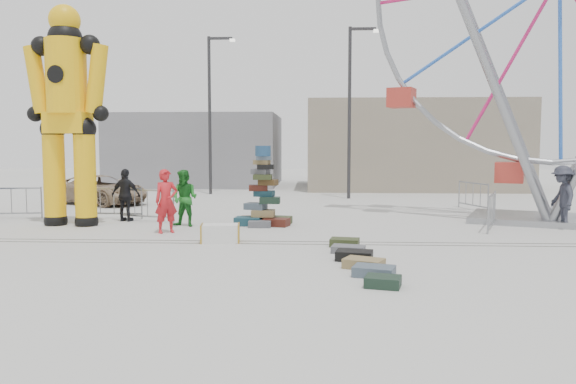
{
  "coord_description": "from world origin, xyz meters",
  "views": [
    {
      "loc": [
        1.46,
        -13.64,
        2.56
      ],
      "look_at": [
        0.66,
        2.17,
        1.22
      ],
      "focal_mm": 35.0,
      "sensor_mm": 36.0,
      "label": 1
    }
  ],
  "objects_px": {
    "barricade_dummy_a": "(11,203)",
    "barricade_wheel_front": "(492,211)",
    "suitcase_tower": "(263,203)",
    "barricade_wheel_back": "(473,196)",
    "lamp_post_left": "(211,107)",
    "lamp_post_right": "(351,103)",
    "crash_test_dummy": "(67,107)",
    "pedestrian_green": "(185,198)",
    "pedestrian_red": "(166,201)",
    "barricade_dummy_b": "(114,203)",
    "steamer_trunk": "(220,233)",
    "barricade_dummy_c": "(147,205)",
    "ferris_wheel": "(558,8)",
    "pedestrian_black": "(126,195)",
    "parked_suv": "(100,190)",
    "pedestrian_grey": "(562,197)"
  },
  "relations": [
    {
      "from": "barricade_dummy_b",
      "to": "parked_suv",
      "type": "height_order",
      "value": "parked_suv"
    },
    {
      "from": "barricade_dummy_a",
      "to": "pedestrian_red",
      "type": "distance_m",
      "value": 6.85
    },
    {
      "from": "suitcase_tower",
      "to": "barricade_wheel_back",
      "type": "xyz_separation_m",
      "value": [
        7.84,
        4.58,
        -0.16
      ]
    },
    {
      "from": "barricade_dummy_b",
      "to": "pedestrian_red",
      "type": "height_order",
      "value": "pedestrian_red"
    },
    {
      "from": "steamer_trunk",
      "to": "pedestrian_black",
      "type": "height_order",
      "value": "pedestrian_black"
    },
    {
      "from": "pedestrian_red",
      "to": "pedestrian_green",
      "type": "height_order",
      "value": "pedestrian_red"
    },
    {
      "from": "barricade_wheel_back",
      "to": "pedestrian_green",
      "type": "relative_size",
      "value": 1.13
    },
    {
      "from": "pedestrian_green",
      "to": "pedestrian_grey",
      "type": "distance_m",
      "value": 11.64
    },
    {
      "from": "steamer_trunk",
      "to": "barricade_dummy_c",
      "type": "bearing_deg",
      "value": 122.34
    },
    {
      "from": "suitcase_tower",
      "to": "pedestrian_red",
      "type": "bearing_deg",
      "value": -138.61
    },
    {
      "from": "pedestrian_black",
      "to": "parked_suv",
      "type": "distance_m",
      "value": 6.04
    },
    {
      "from": "parked_suv",
      "to": "suitcase_tower",
      "type": "bearing_deg",
      "value": -100.57
    },
    {
      "from": "lamp_post_left",
      "to": "crash_test_dummy",
      "type": "relative_size",
      "value": 1.13
    },
    {
      "from": "barricade_wheel_back",
      "to": "pedestrian_black",
      "type": "height_order",
      "value": "pedestrian_black"
    },
    {
      "from": "steamer_trunk",
      "to": "barricade_wheel_front",
      "type": "bearing_deg",
      "value": 11.55
    },
    {
      "from": "suitcase_tower",
      "to": "barricade_dummy_b",
      "type": "xyz_separation_m",
      "value": [
        -5.29,
        1.23,
        -0.16
      ]
    },
    {
      "from": "barricade_dummy_a",
      "to": "pedestrian_red",
      "type": "bearing_deg",
      "value": -33.66
    },
    {
      "from": "pedestrian_grey",
      "to": "pedestrian_red",
      "type": "bearing_deg",
      "value": -82.19
    },
    {
      "from": "steamer_trunk",
      "to": "barricade_wheel_front",
      "type": "xyz_separation_m",
      "value": [
        7.8,
        2.61,
        0.31
      ]
    },
    {
      "from": "suitcase_tower",
      "to": "steamer_trunk",
      "type": "xyz_separation_m",
      "value": [
        -0.83,
        -3.23,
        -0.47
      ]
    },
    {
      "from": "pedestrian_grey",
      "to": "parked_suv",
      "type": "bearing_deg",
      "value": -109.51
    },
    {
      "from": "barricade_dummy_a",
      "to": "barricade_wheel_front",
      "type": "distance_m",
      "value": 15.92
    },
    {
      "from": "ferris_wheel",
      "to": "pedestrian_black",
      "type": "height_order",
      "value": "ferris_wheel"
    },
    {
      "from": "lamp_post_right",
      "to": "pedestrian_green",
      "type": "height_order",
      "value": "lamp_post_right"
    },
    {
      "from": "pedestrian_black",
      "to": "barricade_wheel_front",
      "type": "bearing_deg",
      "value": -173.89
    },
    {
      "from": "lamp_post_right",
      "to": "steamer_trunk",
      "type": "relative_size",
      "value": 7.94
    },
    {
      "from": "crash_test_dummy",
      "to": "barricade_dummy_a",
      "type": "height_order",
      "value": "crash_test_dummy"
    },
    {
      "from": "barricade_wheel_back",
      "to": "pedestrian_red",
      "type": "relative_size",
      "value": 1.08
    },
    {
      "from": "lamp_post_left",
      "to": "suitcase_tower",
      "type": "xyz_separation_m",
      "value": [
        3.68,
        -10.95,
        -3.78
      ]
    },
    {
      "from": "suitcase_tower",
      "to": "pedestrian_green",
      "type": "xyz_separation_m",
      "value": [
        -2.41,
        -0.46,
        0.18
      ]
    },
    {
      "from": "pedestrian_red",
      "to": "lamp_post_left",
      "type": "bearing_deg",
      "value": 62.29
    },
    {
      "from": "ferris_wheel",
      "to": "parked_suv",
      "type": "relative_size",
      "value": 3.13
    },
    {
      "from": "barricade_dummy_b",
      "to": "pedestrian_grey",
      "type": "bearing_deg",
      "value": -1.3
    },
    {
      "from": "ferris_wheel",
      "to": "pedestrian_black",
      "type": "relative_size",
      "value": 7.95
    },
    {
      "from": "pedestrian_green",
      "to": "crash_test_dummy",
      "type": "bearing_deg",
      "value": -163.97
    },
    {
      "from": "barricade_dummy_b",
      "to": "barricade_dummy_a",
      "type": "bearing_deg",
      "value": -173.63
    },
    {
      "from": "crash_test_dummy",
      "to": "steamer_trunk",
      "type": "distance_m",
      "value": 6.91
    },
    {
      "from": "barricade_dummy_a",
      "to": "ferris_wheel",
      "type": "bearing_deg",
      "value": -9.22
    },
    {
      "from": "pedestrian_red",
      "to": "parked_suv",
      "type": "distance_m",
      "value": 9.1
    },
    {
      "from": "barricade_dummy_a",
      "to": "barricade_dummy_c",
      "type": "distance_m",
      "value": 4.98
    },
    {
      "from": "lamp_post_right",
      "to": "barricade_dummy_c",
      "type": "xyz_separation_m",
      "value": [
        -7.23,
        -8.41,
        -3.93
      ]
    },
    {
      "from": "lamp_post_right",
      "to": "pedestrian_grey",
      "type": "xyz_separation_m",
      "value": [
        5.9,
        -9.14,
        -3.52
      ]
    },
    {
      "from": "lamp_post_left",
      "to": "barricade_dummy_a",
      "type": "bearing_deg",
      "value": -117.74
    },
    {
      "from": "lamp_post_right",
      "to": "crash_test_dummy",
      "type": "height_order",
      "value": "lamp_post_right"
    },
    {
      "from": "barricade_dummy_b",
      "to": "barricade_dummy_c",
      "type": "relative_size",
      "value": 1.0
    },
    {
      "from": "pedestrian_red",
      "to": "pedestrian_green",
      "type": "relative_size",
      "value": 1.04
    },
    {
      "from": "barricade_dummy_a",
      "to": "steamer_trunk",
      "type": "bearing_deg",
      "value": -37.23
    },
    {
      "from": "ferris_wheel",
      "to": "steamer_trunk",
      "type": "distance_m",
      "value": 12.89
    },
    {
      "from": "ferris_wheel",
      "to": "barricade_dummy_b",
      "type": "bearing_deg",
      "value": -158.84
    },
    {
      "from": "lamp_post_left",
      "to": "suitcase_tower",
      "type": "relative_size",
      "value": 3.17
    }
  ]
}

